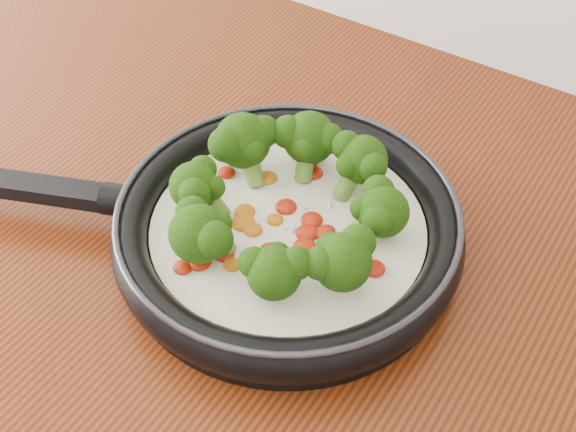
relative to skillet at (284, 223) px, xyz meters
The scene contains 1 object.
skillet is the anchor object (origin of this frame).
Camera 1 is at (0.20, 0.63, 1.48)m, focal length 46.02 mm.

